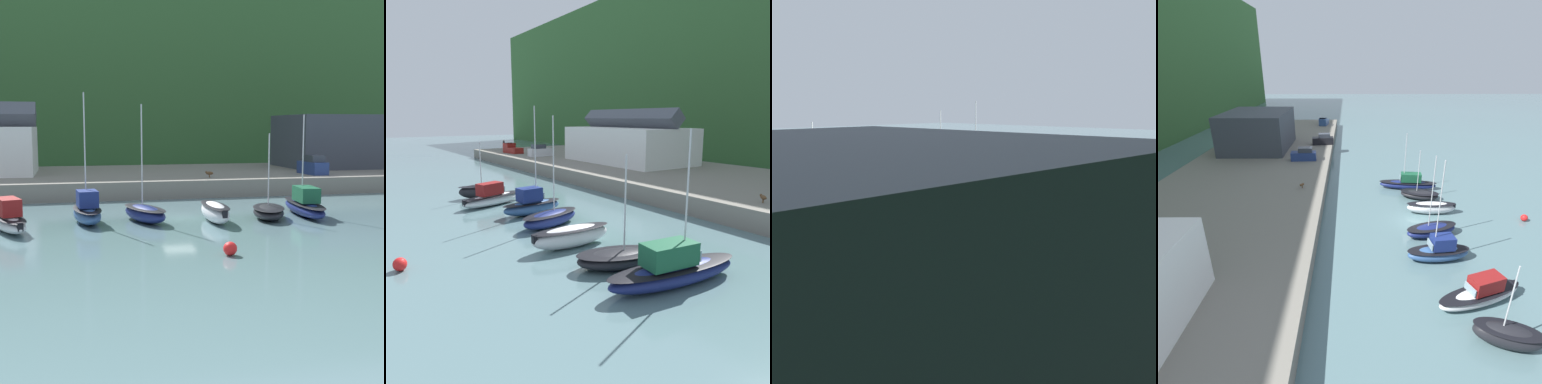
{
  "view_description": "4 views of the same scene",
  "coord_description": "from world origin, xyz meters",
  "views": [
    {
      "loc": [
        -8.49,
        -40.6,
        7.16
      ],
      "look_at": [
        2.54,
        6.54,
        1.22
      ],
      "focal_mm": 50.0,
      "sensor_mm": 36.0,
      "label": 1
    },
    {
      "loc": [
        22.75,
        -15.24,
        8.65
      ],
      "look_at": [
        -3.59,
        2.11,
        2.37
      ],
      "focal_mm": 35.0,
      "sensor_mm": 36.0,
      "label": 2
    },
    {
      "loc": [
        31.03,
        34.13,
        9.42
      ],
      "look_at": [
        -2.39,
        2.89,
        1.86
      ],
      "focal_mm": 50.0,
      "sensor_mm": 36.0,
      "label": 3
    },
    {
      "loc": [
        -30.34,
        7.85,
        16.83
      ],
      "look_at": [
        3.11,
        7.57,
        2.49
      ],
      "focal_mm": 28.0,
      "sensor_mm": 36.0,
      "label": 4
    }
  ],
  "objects": [
    {
      "name": "moored_boat_3",
      "position": [
        -2.89,
        -1.0,
        0.69
      ],
      "size": [
        3.71,
        6.11,
        8.83
      ],
      "rotation": [
        0.0,
        0.0,
        0.3
      ],
      "color": "navy",
      "rests_on": "ground_plane"
    },
    {
      "name": "moored_boat_4",
      "position": [
        2.25,
        -2.28,
        0.79
      ],
      "size": [
        1.76,
        5.97,
        1.5
      ],
      "rotation": [
        0.0,
        0.0,
        -0.02
      ],
      "color": "silver",
      "rests_on": "ground_plane"
    },
    {
      "name": "moored_boat_6",
      "position": [
        10.15,
        -0.98,
        0.86
      ],
      "size": [
        2.95,
        8.42,
        8.14
      ],
      "rotation": [
        0.0,
        0.0,
        -0.11
      ],
      "color": "navy",
      "rests_on": "ground_plane"
    },
    {
      "name": "mooring_buoy_0",
      "position": [
        0.24,
        -12.66,
        0.39
      ],
      "size": [
        0.79,
        0.79,
        0.79
      ],
      "color": "red",
      "rests_on": "ground_plane"
    },
    {
      "name": "ground_plane",
      "position": [
        0.0,
        0.0,
        0.0
      ],
      "size": [
        320.0,
        320.0,
        0.0
      ],
      "primitive_type": "plane",
      "color": "slate"
    },
    {
      "name": "dog_on_quay",
      "position": [
        6.12,
        13.86,
        2.26
      ],
      "size": [
        0.85,
        0.65,
        0.68
      ],
      "rotation": [
        0.0,
        0.0,
        1.07
      ],
      "color": "brown",
      "rests_on": "quay_promenade"
    },
    {
      "name": "yacht_club_building",
      "position": [
        26.81,
        24.83,
        5.23
      ],
      "size": [
        14.52,
        11.5,
        6.86
      ],
      "color": "#3D424C",
      "rests_on": "quay_promenade"
    },
    {
      "name": "moored_boat_5",
      "position": [
        6.71,
        -1.86,
        0.58
      ],
      "size": [
        3.77,
        5.58,
        6.64
      ],
      "rotation": [
        0.0,
        0.0,
        -0.29
      ],
      "color": "black",
      "rests_on": "ground_plane"
    },
    {
      "name": "parked_car_1",
      "position": [
        18.68,
        15.24,
        2.72
      ],
      "size": [
        2.05,
        4.3,
        2.16
      ],
      "rotation": [
        0.0,
        0.0,
        0.06
      ],
      "color": "navy",
      "rests_on": "quay_promenade"
    },
    {
      "name": "moored_boat_2",
      "position": [
        -7.15,
        -0.56,
        0.92
      ],
      "size": [
        2.56,
        6.07,
        9.67
      ],
      "rotation": [
        0.0,
        0.0,
        0.1
      ],
      "color": "#33568E",
      "rests_on": "ground_plane"
    },
    {
      "name": "parked_car_0",
      "position": [
        29.57,
        12.8,
        2.72
      ],
      "size": [
        2.18,
        4.35,
        2.16
      ],
      "rotation": [
        0.0,
        0.0,
        0.09
      ],
      "color": "black",
      "rests_on": "quay_promenade"
    },
    {
      "name": "quay_promenade",
      "position": [
        0.0,
        22.54,
        0.9
      ],
      "size": [
        117.42,
        23.2,
        1.8
      ],
      "color": "gray",
      "rests_on": "ground_plane"
    },
    {
      "name": "moored_boat_1",
      "position": [
        -12.61,
        -2.23,
        0.83
      ],
      "size": [
        4.05,
        7.47,
        2.3
      ],
      "rotation": [
        0.0,
        0.0,
        0.33
      ],
      "color": "silver",
      "rests_on": "ground_plane"
    },
    {
      "name": "moored_boat_0",
      "position": [
        -16.42,
        -2.34,
        0.83
      ],
      "size": [
        2.97,
        4.58,
        6.14
      ],
      "rotation": [
        0.0,
        0.0,
        -0.32
      ],
      "color": "black",
      "rests_on": "ground_plane"
    },
    {
      "name": "pickup_truck_1",
      "position": [
        50.51,
        14.21,
        2.62
      ],
      "size": [
        4.9,
        2.44,
        1.9
      ],
      "rotation": [
        0.0,
        0.0,
        1.46
      ],
      "color": "#2D4C84",
      "rests_on": "quay_promenade"
    }
  ]
}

